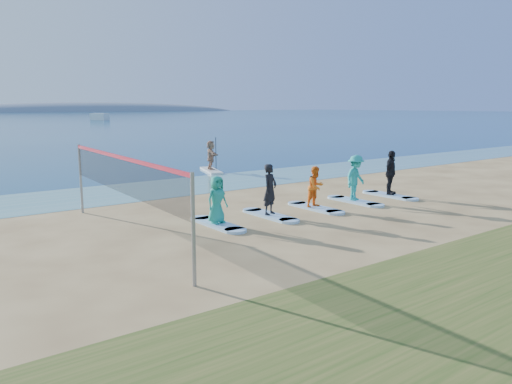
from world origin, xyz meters
TOP-DOWN VIEW (x-y plane):
  - ground at (0.00, 0.00)m, footprint 600.00×600.00m
  - shallow_water at (0.00, 10.50)m, footprint 600.00×600.00m
  - island_ridge at (95.00, 300.00)m, footprint 220.00×56.00m
  - volleyball_net at (-5.54, 2.82)m, footprint 0.58×9.08m
  - paddleboard at (4.54, 14.29)m, footprint 1.61×3.07m
  - paddleboarder at (4.54, 14.29)m, footprint 0.96×1.66m
  - boat_offshore_b at (34.86, 117.69)m, footprint 3.63×5.85m
  - surfboard_0 at (-2.41, 2.70)m, footprint 0.70×2.20m
  - student_0 at (-2.41, 2.70)m, footprint 0.82×0.59m
  - surfboard_1 at (-0.22, 2.70)m, footprint 0.70×2.20m
  - student_1 at (-0.22, 2.70)m, footprint 0.76×0.64m
  - surfboard_2 at (1.98, 2.70)m, footprint 0.70×2.20m
  - student_2 at (1.98, 2.70)m, footprint 0.79×0.64m
  - surfboard_3 at (4.17, 2.70)m, footprint 0.70×2.20m
  - student_3 at (4.17, 2.70)m, footprint 1.31×0.94m
  - surfboard_4 at (6.37, 2.70)m, footprint 0.70×2.20m
  - student_4 at (6.37, 2.70)m, footprint 1.20×0.85m

SIDE VIEW (x-z plane):
  - ground at x=0.00m, z-range 0.00..0.00m
  - island_ridge at x=95.00m, z-range -9.00..9.00m
  - boat_offshore_b at x=34.86m, z-range -0.90..0.90m
  - shallow_water at x=0.00m, z-range 0.01..0.01m
  - surfboard_0 at x=-2.41m, z-range 0.00..0.09m
  - surfboard_1 at x=-0.22m, z-range 0.00..0.09m
  - surfboard_2 at x=1.98m, z-range 0.00..0.09m
  - surfboard_3 at x=4.17m, z-range 0.00..0.09m
  - surfboard_4 at x=6.37m, z-range 0.00..0.09m
  - paddleboard at x=4.54m, z-range 0.00..0.12m
  - student_2 at x=1.98m, z-range 0.09..1.63m
  - student_0 at x=-2.41m, z-range 0.09..1.64m
  - paddleboarder at x=4.54m, z-range 0.12..1.83m
  - student_1 at x=-0.22m, z-range 0.09..1.87m
  - student_3 at x=4.17m, z-range 0.09..1.92m
  - student_4 at x=6.37m, z-range 0.09..1.98m
  - volleyball_net at x=-5.54m, z-range 0.65..3.15m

